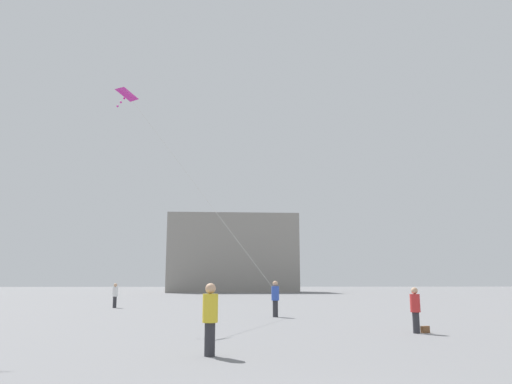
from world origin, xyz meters
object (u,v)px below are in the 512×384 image
object	(u,v)px
person_in_red	(415,308)
handbag_beside_flyer	(425,329)
person_in_yellow	(210,316)
building_left_hall	(233,254)
person_in_blue	(275,297)
kite_magenta_delta	(132,101)
person_in_white	(115,294)

from	to	relation	value
person_in_red	handbag_beside_flyer	distance (m)	0.83
person_in_yellow	building_left_hall	bearing A→B (deg)	167.58
person_in_blue	building_left_hall	distance (m)	56.57
person_in_red	person_in_blue	size ratio (longest dim) A/B	0.88
kite_magenta_delta	handbag_beside_flyer	world-z (taller)	kite_magenta_delta
person_in_yellow	kite_magenta_delta	world-z (taller)	kite_magenta_delta
person_in_blue	building_left_hall	bearing A→B (deg)	24.12
person_in_blue	person_in_white	distance (m)	13.74
person_in_blue	handbag_beside_flyer	world-z (taller)	person_in_blue
building_left_hall	person_in_yellow	bearing A→B (deg)	-90.79
person_in_red	person_in_yellow	size ratio (longest dim) A/B	0.90
building_left_hall	handbag_beside_flyer	world-z (taller)	building_left_hall
person_in_red	building_left_hall	distance (m)	64.93
person_in_red	person_in_blue	distance (m)	9.16
kite_magenta_delta	building_left_hall	size ratio (longest dim) A/B	0.45
handbag_beside_flyer	person_in_white	bearing A→B (deg)	130.50
kite_magenta_delta	building_left_hall	distance (m)	60.13
kite_magenta_delta	person_in_blue	bearing A→B (deg)	26.57
person_in_blue	person_in_red	bearing A→B (deg)	-130.26
person_in_blue	person_in_yellow	bearing A→B (deg)	-169.92
person_in_red	person_in_blue	bearing A→B (deg)	-36.48
person_in_red	person_in_yellow	world-z (taller)	person_in_yellow
person_in_yellow	handbag_beside_flyer	bearing A→B (deg)	112.87
person_in_blue	handbag_beside_flyer	bearing A→B (deg)	-128.05
person_in_blue	kite_magenta_delta	size ratio (longest dim) A/B	0.19
person_in_yellow	handbag_beside_flyer	size ratio (longest dim) A/B	5.50
person_in_blue	handbag_beside_flyer	xyz separation A→B (m)	(4.58, -8.03, -0.87)
person_in_blue	person_in_white	world-z (taller)	person_in_blue
kite_magenta_delta	handbag_beside_flyer	bearing A→B (deg)	-21.47
person_in_blue	kite_magenta_delta	distance (m)	11.97
building_left_hall	person_in_red	bearing A→B (deg)	-84.59
person_in_red	kite_magenta_delta	world-z (taller)	kite_magenta_delta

